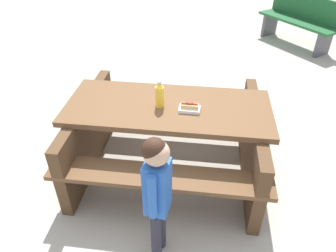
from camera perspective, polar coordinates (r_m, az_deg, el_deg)
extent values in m
plane|color=#ADA599|center=(3.26, 0.00, -7.49)|extent=(30.00, 30.00, 0.00)
cube|color=brown|center=(2.82, 0.00, 3.30)|extent=(1.95, 1.30, 0.05)
cube|color=brown|center=(3.44, 1.19, 4.13)|extent=(1.79, 0.85, 0.04)
cube|color=brown|center=(2.57, -1.61, -9.01)|extent=(1.79, 0.85, 0.04)
cube|color=#4D3520|center=(3.06, 14.69, -3.75)|extent=(0.55, 1.36, 0.70)
cube|color=#4D3520|center=(3.21, -13.96, -1.50)|extent=(0.55, 1.36, 0.70)
cylinder|color=yellow|center=(2.74, -1.49, 5.23)|extent=(0.08, 0.08, 0.19)
cone|color=yellow|center=(2.68, -1.53, 7.34)|extent=(0.07, 0.07, 0.04)
cylinder|color=silver|center=(2.67, -1.54, 7.89)|extent=(0.04, 0.04, 0.02)
cube|color=white|center=(2.73, 3.85, 3.00)|extent=(0.21, 0.16, 0.03)
cube|color=#D8B272|center=(2.71, 3.88, 3.58)|extent=(0.16, 0.10, 0.04)
cylinder|color=maroon|center=(2.70, 3.89, 3.91)|extent=(0.14, 0.07, 0.03)
ellipsoid|color=maroon|center=(2.69, 3.90, 4.12)|extent=(0.07, 0.04, 0.01)
cylinder|color=#262633|center=(2.49, -1.31, -17.20)|extent=(0.08, 0.08, 0.50)
cylinder|color=#262633|center=(2.43, -2.10, -19.19)|extent=(0.08, 0.08, 0.50)
cube|color=#2659B2|center=(2.11, -1.92, -10.87)|extent=(0.18, 0.19, 0.42)
cylinder|color=#2659B2|center=(2.16, -1.10, -8.55)|extent=(0.06, 0.06, 0.36)
cylinder|color=#2659B2|center=(2.03, -2.83, -12.52)|extent=(0.06, 0.06, 0.36)
sphere|color=tan|center=(1.91, -2.09, -4.84)|extent=(0.17, 0.17, 0.17)
sphere|color=#331E14|center=(1.90, -2.46, -4.30)|extent=(0.16, 0.16, 0.16)
cube|color=#1E592D|center=(6.41, 22.12, 16.94)|extent=(1.49, 1.12, 0.04)
cube|color=#1E592D|center=(6.49, 23.61, 18.89)|extent=(1.30, 0.82, 0.40)
cube|color=#4C4C51|center=(6.82, 17.71, 16.88)|extent=(0.24, 0.34, 0.41)
cube|color=#4C4C51|center=(6.16, 25.97, 13.02)|extent=(0.24, 0.34, 0.41)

